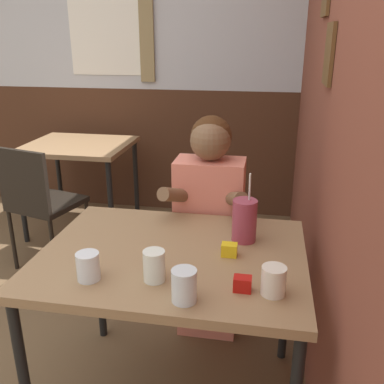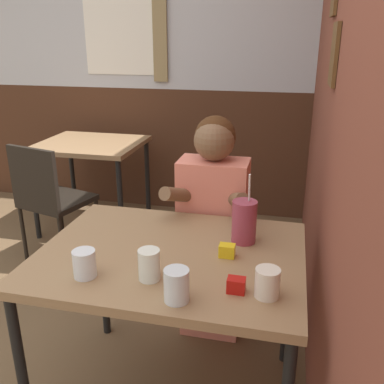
{
  "view_description": "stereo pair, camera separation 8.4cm",
  "coord_description": "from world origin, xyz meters",
  "px_view_note": "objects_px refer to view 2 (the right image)",
  "views": [
    {
      "loc": [
        1.12,
        -1.19,
        1.53
      ],
      "look_at": [
        0.83,
        0.43,
        0.93
      ],
      "focal_mm": 40.0,
      "sensor_mm": 36.0,
      "label": 1
    },
    {
      "loc": [
        1.2,
        -1.17,
        1.53
      ],
      "look_at": [
        0.83,
        0.43,
        0.93
      ],
      "focal_mm": 40.0,
      "sensor_mm": 36.0,
      "label": 2
    }
  ],
  "objects_px": {
    "background_table": "(91,152)",
    "chair_near_window": "(49,196)",
    "person_seated": "(213,227)",
    "main_table": "(171,267)",
    "cocktail_pitcher": "(244,221)"
  },
  "relations": [
    {
      "from": "person_seated",
      "to": "chair_near_window",
      "type": "bearing_deg",
      "value": 159.37
    },
    {
      "from": "background_table",
      "to": "cocktail_pitcher",
      "type": "xyz_separation_m",
      "value": [
        1.4,
        -1.47,
        0.17
      ]
    },
    {
      "from": "chair_near_window",
      "to": "person_seated",
      "type": "xyz_separation_m",
      "value": [
        1.21,
        -0.45,
        0.1
      ]
    },
    {
      "from": "main_table",
      "to": "background_table",
      "type": "height_order",
      "value": "same"
    },
    {
      "from": "cocktail_pitcher",
      "to": "chair_near_window",
      "type": "bearing_deg",
      "value": 149.75
    },
    {
      "from": "main_table",
      "to": "chair_near_window",
      "type": "relative_size",
      "value": 1.18
    },
    {
      "from": "chair_near_window",
      "to": "person_seated",
      "type": "bearing_deg",
      "value": -5.49
    },
    {
      "from": "chair_near_window",
      "to": "person_seated",
      "type": "height_order",
      "value": "person_seated"
    },
    {
      "from": "main_table",
      "to": "cocktail_pitcher",
      "type": "xyz_separation_m",
      "value": [
        0.27,
        0.16,
        0.16
      ]
    },
    {
      "from": "background_table",
      "to": "chair_near_window",
      "type": "relative_size",
      "value": 0.92
    },
    {
      "from": "background_table",
      "to": "chair_near_window",
      "type": "bearing_deg",
      "value": -90.24
    },
    {
      "from": "main_table",
      "to": "chair_near_window",
      "type": "bearing_deg",
      "value": 139.3
    },
    {
      "from": "person_seated",
      "to": "cocktail_pitcher",
      "type": "relative_size",
      "value": 3.99
    },
    {
      "from": "main_table",
      "to": "person_seated",
      "type": "bearing_deg",
      "value": 81.98
    },
    {
      "from": "main_table",
      "to": "person_seated",
      "type": "relative_size",
      "value": 0.87
    }
  ]
}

